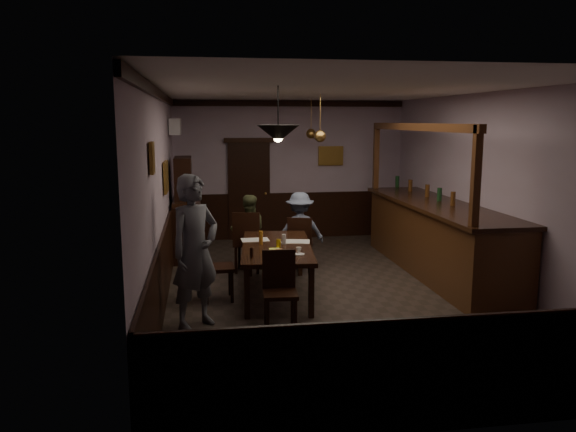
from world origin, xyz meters
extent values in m
cube|color=#2D2621|center=(0.00, 0.00, -0.01)|extent=(5.00, 8.00, 0.01)
cube|color=white|center=(0.00, 0.00, 3.00)|extent=(5.00, 8.00, 0.01)
cube|color=#A992A5|center=(0.00, 4.00, 1.50)|extent=(5.00, 0.01, 3.00)
cube|color=#A992A5|center=(0.00, -4.00, 1.50)|extent=(5.00, 0.01, 3.00)
cube|color=#A992A5|center=(-2.50, 0.00, 1.50)|extent=(0.01, 8.00, 3.00)
cube|color=#A992A5|center=(2.50, 0.00, 1.50)|extent=(0.01, 8.00, 3.00)
cube|color=black|center=(-0.85, -0.08, 0.72)|extent=(1.22, 2.29, 0.06)
cube|color=black|center=(-1.37, -1.05, 0.34)|extent=(0.07, 0.07, 0.69)
cube|color=black|center=(-0.54, -1.14, 0.34)|extent=(0.07, 0.07, 0.69)
cube|color=black|center=(-1.16, 0.98, 0.34)|extent=(0.07, 0.07, 0.69)
cube|color=black|center=(-0.32, 0.89, 0.34)|extent=(0.07, 0.07, 0.69)
cube|color=black|center=(-1.15, 1.31, 0.49)|extent=(0.55, 0.55, 0.05)
cube|color=black|center=(-1.20, 1.11, 0.78)|extent=(0.45, 0.14, 0.54)
cube|color=black|center=(-0.93, 1.45, 0.23)|extent=(0.04, 0.04, 0.47)
cube|color=black|center=(-1.29, 1.53, 0.23)|extent=(0.04, 0.04, 0.47)
cube|color=black|center=(-1.01, 1.09, 0.23)|extent=(0.04, 0.04, 0.47)
cube|color=black|center=(-1.37, 1.17, 0.23)|extent=(0.04, 0.04, 0.47)
cube|color=black|center=(-0.26, 1.22, 0.44)|extent=(0.51, 0.51, 0.05)
cube|color=black|center=(-0.31, 1.04, 0.71)|extent=(0.41, 0.15, 0.49)
cube|color=black|center=(-0.05, 1.33, 0.21)|extent=(0.04, 0.04, 0.42)
cube|color=black|center=(-0.37, 1.42, 0.21)|extent=(0.04, 0.04, 0.42)
cube|color=black|center=(-0.14, 1.01, 0.21)|extent=(0.04, 0.04, 0.42)
cube|color=black|center=(-0.46, 1.10, 0.21)|extent=(0.04, 0.04, 0.42)
cube|color=black|center=(-0.99, -1.47, 0.45)|extent=(0.44, 0.44, 0.05)
cube|color=black|center=(-0.98, -1.28, 0.72)|extent=(0.42, 0.06, 0.50)
cube|color=black|center=(-1.17, -1.63, 0.21)|extent=(0.04, 0.04, 0.43)
cube|color=black|center=(-0.83, -1.65, 0.21)|extent=(0.04, 0.04, 0.43)
cube|color=black|center=(-1.15, -1.29, 0.21)|extent=(0.04, 0.04, 0.43)
cube|color=black|center=(-0.81, -1.31, 0.21)|extent=(0.04, 0.04, 0.43)
cube|color=black|center=(-1.71, -0.19, 0.47)|extent=(0.46, 0.46, 0.05)
cube|color=black|center=(-1.91, -0.19, 0.76)|extent=(0.06, 0.44, 0.53)
cube|color=black|center=(-1.53, -0.36, 0.23)|extent=(0.04, 0.04, 0.45)
cube|color=black|center=(-1.54, 0.00, 0.23)|extent=(0.04, 0.04, 0.45)
cube|color=black|center=(-1.89, -0.37, 0.23)|extent=(0.04, 0.04, 0.45)
cube|color=black|center=(-1.90, -0.01, 0.23)|extent=(0.04, 0.04, 0.45)
imported|color=#53555F|center=(-2.02, -1.21, 0.96)|extent=(0.84, 0.80, 1.93)
imported|color=#4F5634|center=(-1.13, 1.51, 0.65)|extent=(0.66, 0.53, 1.30)
imported|color=slate|center=(-0.24, 1.42, 0.67)|extent=(0.87, 0.51, 1.34)
cube|color=silver|center=(-1.13, 0.34, 0.75)|extent=(0.43, 0.31, 0.01)
cube|color=silver|center=(-0.53, 0.12, 0.75)|extent=(0.47, 0.38, 0.01)
cube|color=#E0E454|center=(-0.91, -0.32, 0.75)|extent=(0.16, 0.16, 0.00)
cylinder|color=white|center=(-0.62, -0.70, 0.76)|extent=(0.15, 0.15, 0.01)
imported|color=white|center=(-0.61, -0.62, 0.80)|extent=(0.09, 0.09, 0.07)
cylinder|color=white|center=(-0.97, -0.62, 0.76)|extent=(0.22, 0.22, 0.01)
torus|color=#C68C47|center=(-0.96, -0.62, 0.79)|extent=(0.13, 0.13, 0.04)
torus|color=#C68C47|center=(-0.88, -0.56, 0.79)|extent=(0.13, 0.13, 0.04)
cylinder|color=yellow|center=(-0.84, -0.21, 0.81)|extent=(0.07, 0.07, 0.12)
cylinder|color=#BF721E|center=(-1.07, 0.04, 0.85)|extent=(0.06, 0.06, 0.20)
cylinder|color=silver|center=(-0.73, -0.01, 0.82)|extent=(0.06, 0.06, 0.15)
cylinder|color=black|center=(-1.28, -0.79, 0.82)|extent=(0.04, 0.04, 0.14)
cube|color=black|center=(-2.20, 2.53, 0.51)|extent=(0.51, 1.43, 1.02)
cube|color=black|center=(-2.20, 2.53, 1.08)|extent=(0.49, 1.38, 0.08)
cube|color=black|center=(-2.25, 2.53, 1.49)|extent=(0.31, 0.92, 0.82)
cube|color=#442512|center=(2.00, 0.71, 0.58)|extent=(0.94, 4.40, 1.15)
cube|color=black|center=(1.98, 0.71, 1.17)|extent=(1.05, 4.50, 0.06)
cube|color=#442512|center=(1.58, 0.71, 2.46)|extent=(0.10, 4.29, 0.12)
cube|color=#442512|center=(1.58, -1.38, 1.83)|extent=(0.10, 0.10, 1.36)
cube|color=#442512|center=(1.58, 2.80, 1.83)|extent=(0.10, 0.10, 1.36)
cube|color=black|center=(-0.90, 3.95, 1.05)|extent=(0.90, 0.06, 2.10)
cube|color=white|center=(-2.38, 2.90, 2.45)|extent=(0.20, 0.85, 0.30)
cube|color=olive|center=(-2.46, -1.60, 2.15)|extent=(0.04, 0.28, 0.36)
cube|color=olive|center=(-2.46, 0.80, 1.70)|extent=(0.04, 0.62, 0.48)
cube|color=olive|center=(0.90, 3.96, 1.80)|extent=(0.55, 0.04, 0.42)
cylinder|color=black|center=(-0.93, -0.87, 2.70)|extent=(0.02, 0.02, 0.60)
cone|color=black|center=(-0.93, -0.87, 2.40)|extent=(0.56, 0.56, 0.22)
sphere|color=#FFD88C|center=(-0.93, -0.87, 2.35)|extent=(0.12, 0.12, 0.12)
cylinder|color=#BF8C3F|center=(0.10, 1.36, 2.65)|extent=(0.02, 0.02, 0.70)
cone|color=#BF8C3F|center=(0.10, 1.36, 2.30)|extent=(0.20, 0.20, 0.22)
sphere|color=#FFD88C|center=(0.10, 1.36, 2.25)|extent=(0.12, 0.12, 0.12)
cylinder|color=#BF8C3F|center=(0.30, 3.17, 2.65)|extent=(0.02, 0.02, 0.70)
cone|color=#BF8C3F|center=(0.30, 3.17, 2.30)|extent=(0.20, 0.20, 0.22)
sphere|color=#FFD88C|center=(0.30, 3.17, 2.25)|extent=(0.12, 0.12, 0.12)
camera|label=1|loc=(-1.93, -8.07, 2.57)|focal=35.00mm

